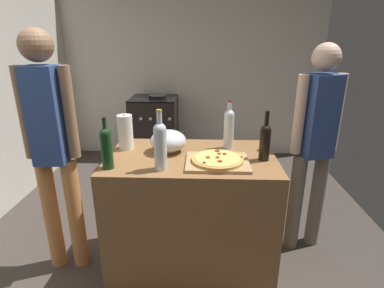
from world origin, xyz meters
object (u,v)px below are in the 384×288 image
paper_towel_roll (125,132)px  person_in_stripes (52,143)px  mixing_bowl (168,141)px  wine_bottle_green (106,146)px  person_in_red (315,139)px  wine_bottle_dark (265,140)px  wine_bottle_amber (160,144)px  wine_bottle_clear (229,127)px  stove (155,130)px  pizza (217,159)px

paper_towel_roll → person_in_stripes: (-0.46, -0.17, -0.03)m
mixing_bowl → person_in_stripes: person_in_stripes is taller
mixing_bowl → person_in_stripes: (-0.77, -0.12, 0.02)m
wine_bottle_green → person_in_red: person_in_red is taller
wine_bottle_green → wine_bottle_dark: 1.00m
wine_bottle_amber → wine_bottle_clear: size_ratio=1.05×
paper_towel_roll → wine_bottle_amber: (0.30, -0.36, 0.04)m
mixing_bowl → stove: 2.08m
pizza → wine_bottle_amber: size_ratio=0.89×
mixing_bowl → wine_bottle_green: (-0.34, -0.30, 0.06)m
wine_bottle_clear → wine_bottle_dark: size_ratio=1.07×
wine_bottle_dark → person_in_red: 0.54m
pizza → wine_bottle_clear: bearing=73.1°
person_in_stripes → stove: bearing=80.7°
pizza → stove: stove is taller
mixing_bowl → wine_bottle_dark: 0.66m
mixing_bowl → person_in_red: size_ratio=0.16×
wine_bottle_amber → wine_bottle_clear: wine_bottle_amber is taller
paper_towel_roll → person_in_stripes: size_ratio=0.15×
pizza → person_in_stripes: bearing=175.7°
wine_bottle_green → person_in_red: 1.50m
wine_bottle_clear → wine_bottle_dark: wine_bottle_clear is taller
person_in_stripes → wine_bottle_green: bearing=-22.5°
pizza → wine_bottle_green: wine_bottle_green is taller
paper_towel_roll → wine_bottle_dark: size_ratio=0.76×
wine_bottle_dark → person_in_stripes: (-1.41, 0.00, -0.04)m
pizza → person_in_stripes: (-1.10, 0.08, 0.07)m
mixing_bowl → person_in_red: 1.09m
wine_bottle_clear → wine_bottle_amber: bearing=-138.0°
mixing_bowl → person_in_red: bearing=9.4°
pizza → wine_bottle_dark: bearing=14.3°
wine_bottle_green → wine_bottle_clear: wine_bottle_clear is taller
wine_bottle_green → wine_bottle_clear: bearing=27.0°
pizza → wine_bottle_amber: wine_bottle_amber is taller
wine_bottle_clear → wine_bottle_dark: bearing=-45.0°
wine_bottle_green → pizza: bearing=8.0°
mixing_bowl → wine_bottle_clear: 0.44m
paper_towel_roll → person_in_red: size_ratio=0.16×
wine_bottle_dark → paper_towel_roll: bearing=169.4°
wine_bottle_amber → wine_bottle_dark: (0.66, 0.18, -0.03)m
wine_bottle_green → person_in_red: (1.42, 0.48, -0.10)m
wine_bottle_clear → person_in_stripes: bearing=-169.9°
mixing_bowl → wine_bottle_green: 0.46m
person_in_stripes → wine_bottle_amber: bearing=-13.5°
wine_bottle_clear → person_in_red: person_in_red is taller
wine_bottle_amber → wine_bottle_green: bearing=179.4°
paper_towel_roll → person_in_stripes: 0.49m
stove → person_in_stripes: size_ratio=0.55×
wine_bottle_clear → stove: 2.15m
pizza → person_in_stripes: 1.11m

